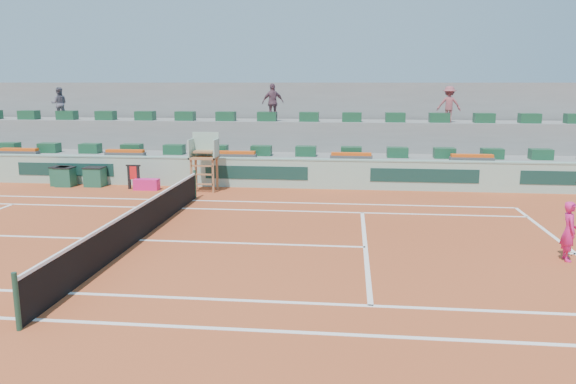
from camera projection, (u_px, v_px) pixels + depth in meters
name	position (u px, v px, depth m)	size (l,w,h in m)	color
ground	(139.00, 240.00, 15.99)	(90.00, 90.00, 0.00)	#A74320
seating_tier_lower	(222.00, 165.00, 26.31)	(36.00, 4.00, 1.20)	gray
seating_tier_upper	(229.00, 146.00, 27.74)	(36.00, 2.40, 2.60)	gray
stadium_back_wall	(235.00, 126.00, 29.12)	(36.00, 0.40, 4.40)	gray
player_bag	(147.00, 184.00, 23.42)	(1.03, 0.46, 0.46)	#E61E78
spectator_left	(59.00, 104.00, 27.57)	(0.76, 0.60, 1.57)	#535361
spectator_mid	(273.00, 102.00, 26.39)	(1.04, 0.43, 1.77)	#6A4756
spectator_right	(449.00, 104.00, 25.61)	(1.07, 0.61, 1.65)	#924950
court_lines	(139.00, 240.00, 15.99)	(23.89, 11.09, 0.01)	white
tennis_net	(138.00, 222.00, 15.89)	(0.10, 11.97, 1.10)	black
advertising_hoarding	(211.00, 172.00, 24.15)	(36.00, 0.34, 1.26)	#96BCA9
umpire_chair	(204.00, 154.00, 23.00)	(1.10, 0.90, 2.40)	#966039
seat_row_lower	(217.00, 150.00, 25.28)	(32.90, 0.60, 0.44)	#184A2D
seat_row_upper	(226.00, 116.00, 26.86)	(32.90, 0.60, 0.44)	#184A2D
flower_planters	(180.00, 154.00, 24.67)	(26.80, 0.36, 0.28)	#484848
drink_cooler_a	(95.00, 177.00, 24.17)	(0.82, 0.71, 0.84)	#1B533D
drink_cooler_b	(65.00, 177.00, 24.16)	(0.76, 0.65, 0.84)	#1B533D
drink_cooler_c	(61.00, 176.00, 24.36)	(0.78, 0.68, 0.84)	#1B533D
towel_rack	(134.00, 175.00, 23.52)	(0.62, 0.10, 1.03)	black
tennis_player	(569.00, 231.00, 14.05)	(0.40, 0.85, 2.28)	#E61E78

